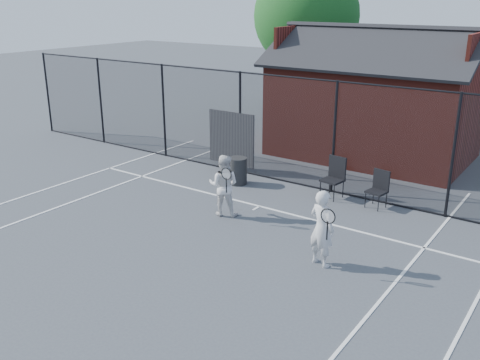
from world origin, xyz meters
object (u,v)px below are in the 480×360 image
Objects in this scene: chair_left at (332,179)px; chair_right at (377,190)px; clubhouse at (374,107)px; waste_bin at (238,171)px; player_front at (322,228)px; player_back at (224,185)px.

chair_right is (1.21, 0.00, -0.07)m from chair_left.
chair_left is (0.70, -4.40, -1.08)m from clubhouse.
waste_bin is at bearing -111.74° from clubhouse.
clubhouse reaches higher than chair_right.
player_front reaches higher than player_back.
player_back reaches higher than chair_left.
player_front is 1.47× the size of chair_left.
chair_left is 2.70m from waste_bin.
player_front reaches higher than chair_left.
player_front is (2.14, -7.89, -0.83)m from clubhouse.
waste_bin is at bearing -161.16° from chair_left.
chair_right is 1.22× the size of waste_bin.
player_front is 3.78m from chair_left.
chair_left is at bearing 112.43° from player_front.
player_front is 5.08m from waste_bin.
chair_right is at bearing 93.82° from player_front.
clubhouse is 8.59× the size of waste_bin.
chair_left reaches higher than waste_bin.
chair_right is 3.89m from waste_bin.
clubhouse reaches higher than player_front.
player_front is 3.21m from player_back.
player_front is 3.51m from chair_right.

